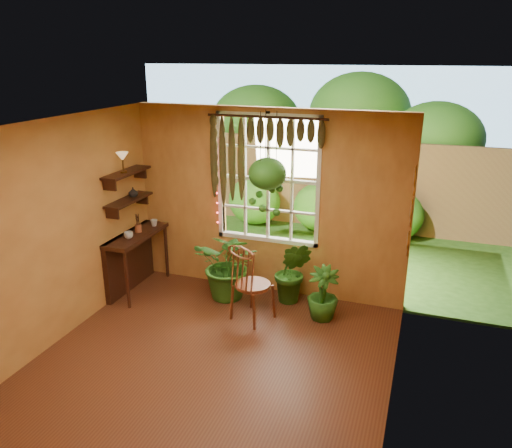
{
  "coord_description": "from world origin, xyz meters",
  "views": [
    {
      "loc": [
        2.12,
        -4.26,
        3.39
      ],
      "look_at": [
        0.21,
        1.15,
        1.42
      ],
      "focal_mm": 35.0,
      "sensor_mm": 36.0,
      "label": 1
    }
  ],
  "objects_px": {
    "windsor_chair": "(251,295)",
    "hanging_basket": "(267,176)",
    "counter_ledge": "(132,255)",
    "potted_plant_mid": "(293,272)",
    "potted_plant_left": "(230,264)"
  },
  "relations": [
    {
      "from": "potted_plant_mid",
      "to": "hanging_basket",
      "type": "distance_m",
      "value": 1.44
    },
    {
      "from": "counter_ledge",
      "to": "hanging_basket",
      "type": "distance_m",
      "value": 2.43
    },
    {
      "from": "potted_plant_left",
      "to": "hanging_basket",
      "type": "bearing_deg",
      "value": 4.63
    },
    {
      "from": "counter_ledge",
      "to": "hanging_basket",
      "type": "bearing_deg",
      "value": 7.11
    },
    {
      "from": "counter_ledge",
      "to": "potted_plant_mid",
      "type": "xyz_separation_m",
      "value": [
        2.38,
        0.37,
        -0.08
      ]
    },
    {
      "from": "potted_plant_left",
      "to": "hanging_basket",
      "type": "height_order",
      "value": "hanging_basket"
    },
    {
      "from": "windsor_chair",
      "to": "hanging_basket",
      "type": "xyz_separation_m",
      "value": [
        0.04,
        0.54,
        1.49
      ]
    },
    {
      "from": "potted_plant_left",
      "to": "windsor_chair",
      "type": "bearing_deg",
      "value": -44.7
    },
    {
      "from": "counter_ledge",
      "to": "potted_plant_mid",
      "type": "height_order",
      "value": "potted_plant_mid"
    },
    {
      "from": "windsor_chair",
      "to": "hanging_basket",
      "type": "bearing_deg",
      "value": 108.29
    },
    {
      "from": "counter_ledge",
      "to": "potted_plant_left",
      "type": "bearing_deg",
      "value": 8.0
    },
    {
      "from": "potted_plant_left",
      "to": "hanging_basket",
      "type": "relative_size",
      "value": 0.76
    },
    {
      "from": "hanging_basket",
      "to": "potted_plant_mid",
      "type": "bearing_deg",
      "value": 19.24
    },
    {
      "from": "counter_ledge",
      "to": "windsor_chair",
      "type": "bearing_deg",
      "value": -8.14
    },
    {
      "from": "counter_ledge",
      "to": "hanging_basket",
      "type": "xyz_separation_m",
      "value": [
        2.03,
        0.25,
        1.31
      ]
    }
  ]
}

